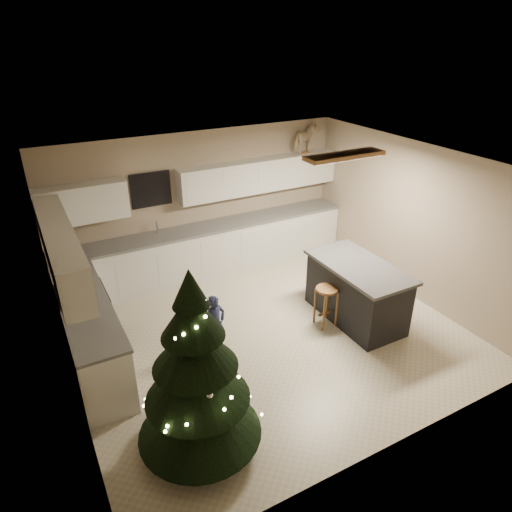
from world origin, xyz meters
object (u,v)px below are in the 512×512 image
toddler (216,324)px  rocking_horse (306,139)px  bar_stool (327,297)px  island (356,292)px  christmas_tree (197,381)px

toddler → rocking_horse: rocking_horse is taller
toddler → bar_stool: bearing=-25.6°
island → christmas_tree: bearing=-159.5°
bar_stool → christmas_tree: christmas_tree is taller
bar_stool → rocking_horse: rocking_horse is taller
bar_stool → christmas_tree: 2.90m
island → rocking_horse: rocking_horse is taller
rocking_horse → christmas_tree: bearing=110.9°
island → bar_stool: island is taller
christmas_tree → bar_stool: bearing=25.5°
island → christmas_tree: (-3.11, -1.16, 0.44)m
island → toddler: island is taller
christmas_tree → rocking_horse: size_ratio=3.38×
island → toddler: bearing=172.2°
bar_stool → rocking_horse: (1.25, 2.57, 1.78)m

